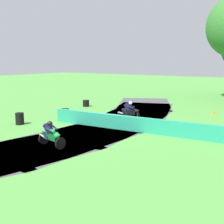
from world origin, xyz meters
name	(u,v)px	position (x,y,z in m)	size (l,w,h in m)	color
ground_plane	(107,128)	(0.00, 0.00, 0.00)	(120.00, 120.00, 0.00)	#4C933D
track_asphalt	(93,126)	(-1.09, -0.07, 0.00)	(10.06, 32.03, 0.01)	#47474C
safety_barrier	(192,131)	(5.56, 0.36, 0.45)	(0.30, 19.16, 0.90)	#239375
motorcycle_lead_green	(51,134)	(0.29, -5.21, 0.65)	(1.71, 0.92, 1.43)	black
motorcycle_chase_black	(130,111)	(-0.06, 2.98, 0.66)	(1.70, 1.04, 1.42)	black
tire_stack_mid_a	(20,119)	(-5.42, -2.56, 0.40)	(0.57, 0.57, 0.80)	black
tire_stack_mid_b	(65,111)	(-5.80, 2.26, 0.20)	(0.69, 0.69, 0.40)	black
tire_stack_far	(86,103)	(-6.76, 6.18, 0.30)	(0.60, 0.60, 0.60)	black
traffic_cone	(213,112)	(4.31, 8.77, 0.22)	(0.28, 0.28, 0.44)	orange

